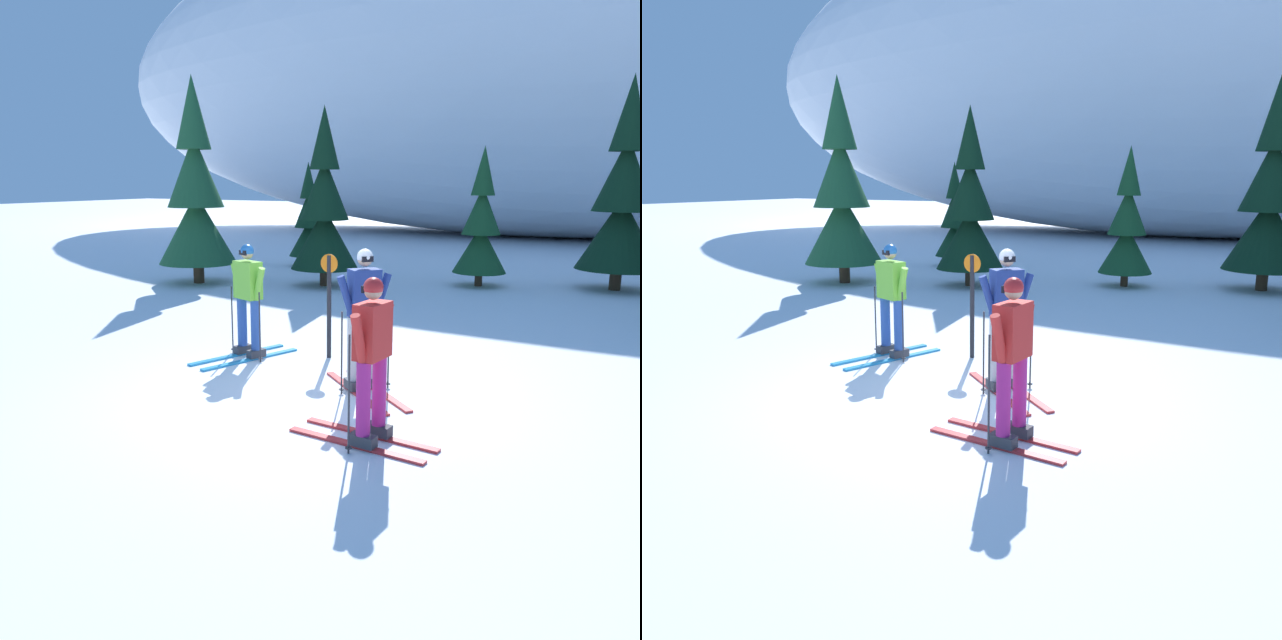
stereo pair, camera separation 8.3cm
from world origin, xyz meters
TOP-DOWN VIEW (x-y plane):
  - ground_plane at (0.00, 0.00)m, footprint 120.00×120.00m
  - skier_lime_jacket at (-1.58, 1.17)m, footprint 1.00×1.80m
  - skier_navy_jacket at (0.67, 0.58)m, footprint 1.63×1.47m
  - skier_red_jacket at (1.48, -0.97)m, footprint 1.63×0.80m
  - pine_tree_far_left at (-6.96, 6.49)m, footprint 2.03×2.03m
  - pine_tree_left at (-6.11, 10.84)m, footprint 1.24×1.24m
  - pine_tree_center_left at (-3.83, 7.72)m, footprint 1.73×1.73m
  - pine_tree_center at (-0.33, 9.58)m, footprint 1.36×1.36m
  - pine_tree_center_right at (2.80, 10.64)m, footprint 1.98×1.98m
  - snow_ridge_background at (-2.08, 25.40)m, footprint 46.63×18.77m
  - trail_marker_post at (-0.47, 1.74)m, footprint 0.28×0.07m

SIDE VIEW (x-z plane):
  - ground_plane at x=0.00m, z-range 0.00..0.00m
  - trail_marker_post at x=-0.47m, z-range 0.10..1.71m
  - skier_lime_jacket at x=-1.58m, z-range 0.05..1.80m
  - skier_red_jacket at x=1.48m, z-range 0.05..1.81m
  - skier_navy_jacket at x=0.67m, z-range 0.04..1.89m
  - pine_tree_left at x=-6.11m, z-range -0.26..2.95m
  - pine_tree_center at x=-0.33m, z-range -0.29..3.23m
  - pine_tree_center_left at x=-3.83m, z-range -0.37..4.12m
  - pine_tree_center_right at x=2.80m, z-range -0.42..4.70m
  - pine_tree_far_left at x=-6.96m, z-range -0.43..4.83m
  - snow_ridge_background at x=-2.08m, z-range 0.00..15.74m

